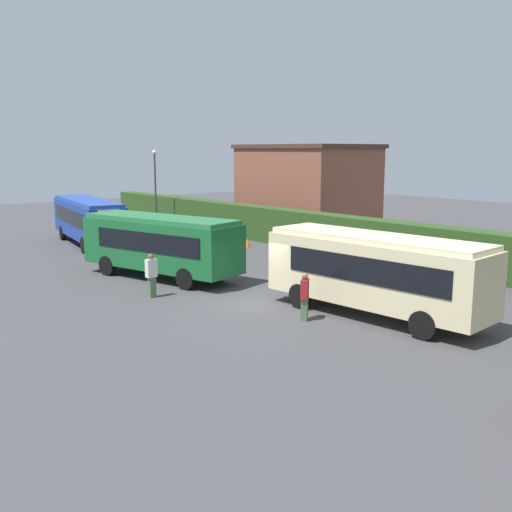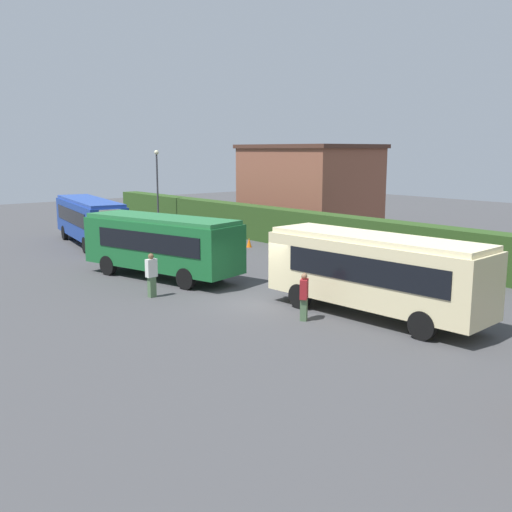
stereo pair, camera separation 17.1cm
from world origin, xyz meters
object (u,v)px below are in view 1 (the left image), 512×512
at_px(person_left, 151,274).
at_px(bus_blue, 88,219).
at_px(traffic_cone, 248,243).
at_px(person_center, 305,296).
at_px(bus_cream, 375,270).
at_px(bus_green, 161,243).
at_px(lamppost, 155,181).

bearing_deg(person_left, bus_blue, 160.89).
xyz_separation_m(bus_blue, traffic_cone, (7.59, 7.48, -1.46)).
distance_m(bus_blue, person_center, 21.91).
relative_size(bus_blue, bus_cream, 1.14).
bearing_deg(bus_blue, bus_cream, 12.76).
distance_m(bus_green, person_center, 9.86).
relative_size(bus_green, person_left, 4.68).
bearing_deg(bus_cream, traffic_cone, -26.73).
xyz_separation_m(bus_blue, person_center, (21.84, -1.44, -0.81)).
xyz_separation_m(bus_blue, person_left, (15.13, -4.00, -0.75)).
bearing_deg(person_center, lamppost, -56.35).
distance_m(bus_cream, person_center, 2.85).
relative_size(bus_cream, lamppost, 1.46).
xyz_separation_m(bus_cream, lamppost, (-27.69, 6.90, 2.03)).
xyz_separation_m(person_left, lamppost, (-19.65, 11.84, 2.82)).
relative_size(bus_blue, person_center, 5.78).
distance_m(bus_blue, lamppost, 9.28).
xyz_separation_m(bus_cream, person_center, (-1.32, -2.38, -0.86)).
bearing_deg(bus_green, bus_blue, -22.13).
relative_size(bus_green, lamppost, 1.44).
relative_size(person_left, lamppost, 0.31).
bearing_deg(bus_cream, person_center, 56.96).
height_order(bus_blue, traffic_cone, bus_blue).
height_order(bus_blue, person_center, bus_blue).
relative_size(bus_cream, person_left, 4.77).
distance_m(bus_green, person_left, 3.97).
height_order(traffic_cone, lamppost, lamppost).
distance_m(bus_blue, person_left, 15.67).
bearing_deg(bus_green, bus_cream, 178.80).
distance_m(bus_cream, person_left, 9.46).
bearing_deg(person_center, bus_blue, -40.74).
bearing_deg(lamppost, bus_blue, -60.02).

